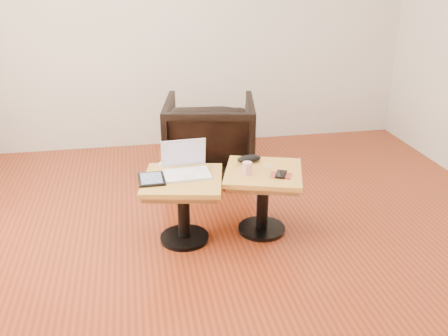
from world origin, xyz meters
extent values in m
cube|color=#612210|center=(0.00, 0.00, 0.00)|extent=(4.50, 4.50, 0.01)
cube|color=beige|center=(0.00, 2.25, 1.35)|extent=(4.50, 0.02, 2.70)
cylinder|color=black|center=(-0.31, 0.24, 0.01)|extent=(0.34, 0.34, 0.03)
cylinder|color=black|center=(-0.31, 0.24, 0.23)|extent=(0.09, 0.09, 0.41)
cube|color=olive|center=(-0.31, 0.24, 0.42)|extent=(0.56, 0.56, 0.04)
cube|color=#9F6923|center=(-0.31, 0.24, 0.46)|extent=(0.61, 0.61, 0.03)
cylinder|color=black|center=(0.26, 0.26, 0.01)|extent=(0.34, 0.34, 0.03)
cylinder|color=black|center=(0.26, 0.26, 0.23)|extent=(0.09, 0.09, 0.41)
cube|color=olive|center=(0.26, 0.26, 0.42)|extent=(0.60, 0.60, 0.04)
cube|color=#9F6923|center=(0.26, 0.26, 0.46)|extent=(0.65, 0.65, 0.03)
cube|color=white|center=(-0.28, 0.27, 0.48)|extent=(0.32, 0.23, 0.02)
cube|color=silver|center=(-0.28, 0.30, 0.49)|extent=(0.26, 0.12, 0.00)
cube|color=silver|center=(-0.27, 0.21, 0.49)|extent=(0.09, 0.06, 0.00)
cube|color=white|center=(-0.28, 0.39, 0.59)|extent=(0.31, 0.06, 0.20)
cube|color=#A25444|center=(-0.28, 0.39, 0.59)|extent=(0.27, 0.04, 0.17)
cube|color=black|center=(-0.51, 0.24, 0.48)|extent=(0.18, 0.22, 0.01)
cube|color=#191E38|center=(-0.51, 0.24, 0.49)|extent=(0.14, 0.19, 0.00)
cube|color=white|center=(-0.43, 0.47, 0.48)|extent=(0.05, 0.05, 0.02)
ellipsoid|color=black|center=(0.19, 0.42, 0.50)|extent=(0.19, 0.10, 0.06)
cylinder|color=#D7435F|center=(0.13, 0.22, 0.52)|extent=(0.09, 0.09, 0.09)
sphere|color=white|center=(0.32, 0.31, 0.48)|extent=(0.01, 0.01, 0.01)
sphere|color=white|center=(0.34, 0.33, 0.48)|extent=(0.01, 0.01, 0.01)
sphere|color=white|center=(0.30, 0.33, 0.48)|extent=(0.01, 0.01, 0.01)
cylinder|color=white|center=(0.32, 0.31, 0.48)|extent=(0.07, 0.04, 0.00)
cube|color=#9E3728|center=(0.35, 0.15, 0.48)|extent=(0.17, 0.15, 0.01)
cube|color=black|center=(0.35, 0.15, 0.49)|extent=(0.11, 0.14, 0.01)
imported|color=black|center=(0.05, 1.34, 0.36)|extent=(0.90, 0.92, 0.72)
camera|label=1|loc=(-0.60, -2.80, 1.83)|focal=40.00mm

